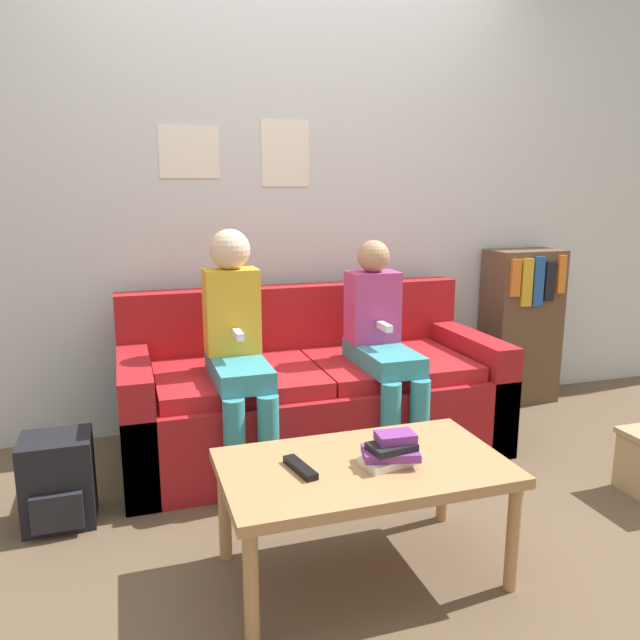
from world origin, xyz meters
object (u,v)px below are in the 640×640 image
person_left (237,342)px  person_right (382,341)px  bookshelf (521,326)px  couch (312,396)px  coffee_table (364,475)px  tv_remote (300,468)px  backpack (58,481)px

person_left → person_right: 0.69m
person_right → bookshelf: size_ratio=1.13×
person_right → couch: bearing=146.6°
person_left → bookshelf: 1.88m
bookshelf → couch: bearing=-167.6°
couch → bookshelf: size_ratio=1.96×
coffee_table → person_left: bearing=106.2°
couch → person_right: size_ratio=1.74×
bookshelf → tv_remote: bearing=-142.7°
couch → tv_remote: size_ratio=10.36×
coffee_table → person_right: (0.43, 0.86, 0.22)m
tv_remote → person_right: bearing=41.2°
coffee_table → person_left: size_ratio=0.84×
person_left → couch: bearing=24.3°
person_left → person_right: (0.69, -0.01, -0.04)m
coffee_table → tv_remote: tv_remote is taller
person_right → tv_remote: person_right is taller
couch → coffee_table: (-0.14, -1.05, 0.09)m
couch → tv_remote: 1.11m
couch → backpack: size_ratio=5.15×
person_left → bookshelf: bearing=15.1°
person_right → coffee_table: bearing=-116.7°
tv_remote → coffee_table: bearing=-13.3°
coffee_table → bookshelf: bearing=41.1°
tv_remote → bookshelf: 2.23m
coffee_table → tv_remote: size_ratio=5.35×
coffee_table → person_right: bearing=63.3°
person_right → tv_remote: bearing=-127.2°
tv_remote → backpack: (-0.79, 0.66, -0.24)m
backpack → bookshelf: bearing=15.1°
person_left → bookshelf: size_ratio=1.20×
person_right → person_left: bearing=179.0°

